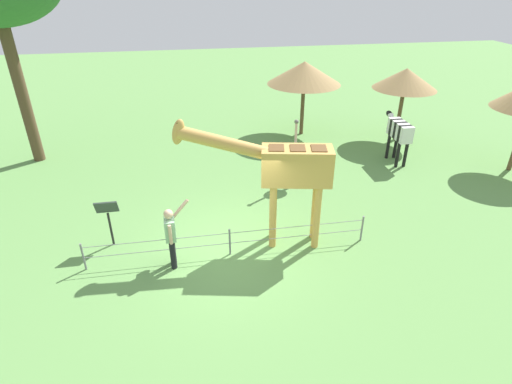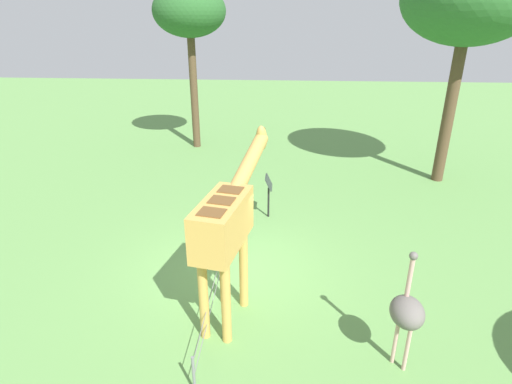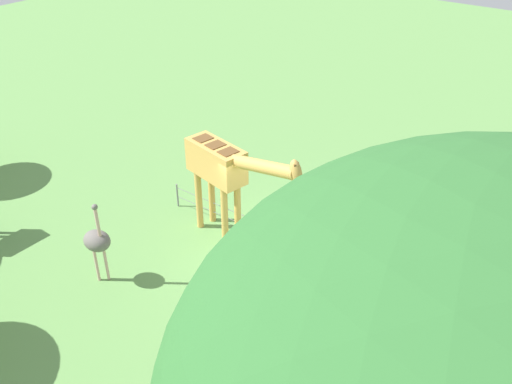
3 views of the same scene
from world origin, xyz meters
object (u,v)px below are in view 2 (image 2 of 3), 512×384
(visitor, at_px, (223,212))
(ostrich, at_px, (407,312))
(info_sign, at_px, (269,188))
(tree_northeast, at_px, (189,13))
(giraffe, at_px, (228,219))

(visitor, distance_m, ostrich, 5.51)
(visitor, bearing_deg, ostrich, -138.16)
(ostrich, height_order, info_sign, ostrich)
(ostrich, xyz_separation_m, info_sign, (5.68, 2.53, -0.23))
(visitor, distance_m, info_sign, 1.95)
(visitor, relative_size, tree_northeast, 0.25)
(info_sign, bearing_deg, tree_northeast, 27.21)
(giraffe, height_order, visitor, giraffe)
(info_sign, bearing_deg, ostrich, -156.03)
(tree_northeast, bearing_deg, info_sign, -152.79)
(visitor, height_order, ostrich, ostrich)
(visitor, relative_size, info_sign, 1.30)
(giraffe, xyz_separation_m, info_sign, (4.36, -0.61, -1.18))
(tree_northeast, xyz_separation_m, info_sign, (-6.96, -3.58, -4.73))
(visitor, relative_size, ostrich, 0.76)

